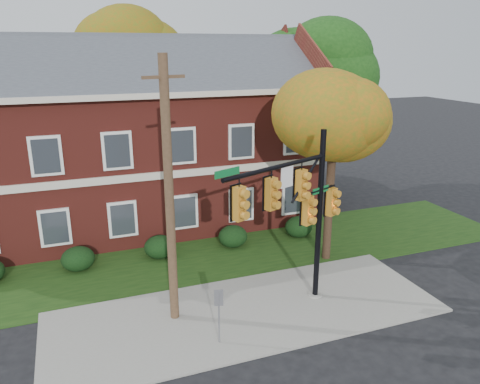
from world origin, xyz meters
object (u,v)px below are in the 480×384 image
object	(u,v)px
traffic_signal	(299,205)
utility_pole	(169,195)
sign_post	(219,308)
apartment_building	(136,130)
hedge_far_right	(299,227)
hedge_right	(233,236)
tree_far_rear	(134,51)
tree_near_right	(341,110)
hedge_left	(78,259)
hedge_center	(160,247)
tree_right_rear	(320,64)

from	to	relation	value
traffic_signal	utility_pole	xyz separation A→B (m)	(-4.26, 0.90, 0.55)
traffic_signal	sign_post	distance (m)	4.35
apartment_building	utility_pole	size ratio (longest dim) A/B	2.09
apartment_building	utility_pole	distance (m)	10.40
sign_post	hedge_far_right	bearing A→B (deg)	60.13
hedge_right	tree_far_rear	size ratio (longest dim) A/B	0.12
hedge_right	traffic_signal	bearing A→B (deg)	-87.50
tree_near_right	hedge_left	bearing A→B (deg)	165.19
hedge_center	utility_pole	distance (m)	6.54
apartment_building	tree_near_right	xyz separation A→B (m)	(7.22, -8.09, 1.68)
hedge_center	tree_near_right	world-z (taller)	tree_near_right
hedge_left	tree_right_rear	bearing A→B (deg)	22.42
tree_right_rear	sign_post	xyz separation A→B (m)	(-10.81, -13.19, -6.79)
hedge_center	utility_pole	world-z (taller)	utility_pole
tree_right_rear	tree_far_rear	size ratio (longest dim) A/B	0.92
hedge_center	traffic_signal	xyz separation A→B (m)	(3.76, -6.02, 3.48)
sign_post	tree_far_rear	bearing A→B (deg)	100.28
apartment_building	hedge_far_right	xyz separation A→B (m)	(7.00, -5.25, -4.46)
hedge_left	traffic_signal	xyz separation A→B (m)	(7.26, -6.02, 3.48)
hedge_left	tree_near_right	xyz separation A→B (m)	(10.72, -2.83, 6.14)
tree_near_right	hedge_far_right	bearing A→B (deg)	94.52
hedge_left	tree_right_rear	world-z (taller)	tree_right_rear
sign_post	traffic_signal	bearing A→B (deg)	30.76
hedge_center	hedge_far_right	bearing A→B (deg)	0.00
tree_near_right	sign_post	world-z (taller)	tree_near_right
utility_pole	apartment_building	bearing A→B (deg)	72.58
apartment_building	tree_far_rear	distance (m)	8.84
hedge_right	tree_far_rear	world-z (taller)	tree_far_rear
hedge_left	sign_post	world-z (taller)	sign_post
hedge_far_right	utility_pole	world-z (taller)	utility_pole
hedge_far_right	tree_right_rear	xyz separation A→B (m)	(4.31, 6.11, 7.60)
hedge_left	hedge_center	size ratio (longest dim) A/B	1.00
tree_far_rear	traffic_signal	bearing A→B (deg)	-82.78
traffic_signal	utility_pole	bearing A→B (deg)	145.31
hedge_center	sign_post	bearing A→B (deg)	-85.96
apartment_building	hedge_far_right	size ratio (longest dim) A/B	13.43
utility_pole	tree_far_rear	bearing A→B (deg)	69.57
hedge_left	sign_post	size ratio (longest dim) A/B	0.72
apartment_building	traffic_signal	size ratio (longest dim) A/B	2.91
apartment_building	traffic_signal	world-z (taller)	apartment_building
hedge_far_right	tree_near_right	size ratio (longest dim) A/B	0.16
utility_pole	sign_post	bearing A→B (deg)	-77.64
hedge_center	utility_pole	size ratio (longest dim) A/B	0.16
apartment_building	tree_right_rear	size ratio (longest dim) A/B	1.77
hedge_center	hedge_right	distance (m)	3.50
traffic_signal	sign_post	xyz separation A→B (m)	(-3.26, -1.07, -2.68)
apartment_building	traffic_signal	bearing A→B (deg)	-71.54
hedge_center	traffic_signal	size ratio (longest dim) A/B	0.22
tree_near_right	tree_far_rear	world-z (taller)	tree_far_rear
hedge_left	hedge_center	world-z (taller)	same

